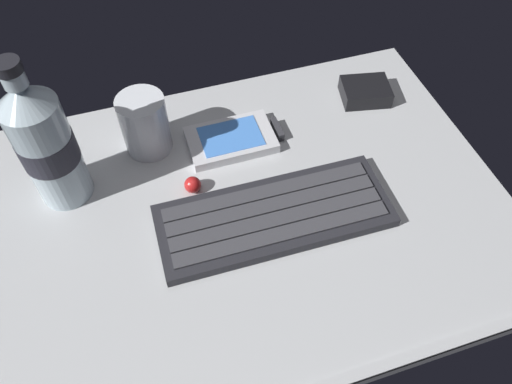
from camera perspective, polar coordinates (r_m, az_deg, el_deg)
The scene contains 7 objects.
ground_plane at distance 64.42cm, azimuth 0.06°, elevation -2.30°, with size 64.00×48.00×2.80cm.
keyboard at distance 61.97cm, azimuth 2.08°, elevation -2.70°, with size 29.20×11.53×1.70cm.
handheld_device at distance 70.35cm, azimuth -2.37°, elevation 6.12°, with size 12.80×7.60×1.50cm.
juice_cup at distance 69.13cm, azimuth -12.54°, elevation 7.36°, with size 6.40×6.40×8.50cm.
water_bottle at distance 63.27cm, azimuth -22.91°, elevation 5.09°, with size 6.73×6.73×20.80cm.
charger_block at distance 78.39cm, azimuth 12.37°, elevation 11.14°, with size 7.00×5.60×2.40cm, color black.
trackball_mouse at distance 64.95cm, azimuth -7.25°, elevation 0.82°, with size 2.20×2.20×2.20cm, color red.
Camera 1 is at (-11.37, -35.37, 51.79)cm, focal length 35.01 mm.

